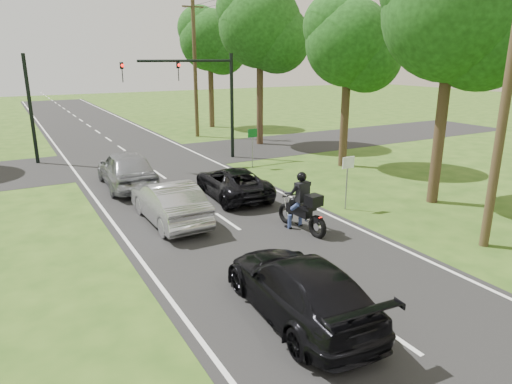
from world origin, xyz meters
The scene contains 18 objects.
ground centered at (0.00, 0.00, 0.00)m, with size 140.00×140.00×0.00m, color #294814.
road centered at (0.00, 10.00, 0.01)m, with size 8.00×100.00×0.01m, color black.
cross_road centered at (0.00, 16.00, 0.01)m, with size 60.00×7.00×0.01m, color black.
motorcycle_rider centered at (1.88, 1.92, 0.83)m, with size 0.74×2.45×2.11m.
dark_suv centered at (1.55, 6.69, 0.65)m, with size 2.13×4.62×1.28m, color black.
silver_sedan centered at (-1.85, 5.00, 0.77)m, with size 1.60×4.60×1.51m, color #ADACB1.
silver_suv centered at (-2.01, 10.41, 0.88)m, with size 2.05×5.10×1.74m, color gray.
dark_car_behind centered at (-1.31, -2.50, 0.73)m, with size 2.00×4.92×1.43m, color black.
traffic_signal centered at (3.34, 14.00, 4.14)m, with size 6.38×0.44×6.00m.
signal_pole_far centered at (-5.20, 18.00, 3.00)m, with size 0.20×0.20×6.00m, color black.
utility_pole_near centered at (6.20, -2.00, 5.08)m, with size 1.60×0.28×10.00m.
utility_pole_far centered at (6.20, 22.00, 5.08)m, with size 1.60×0.28×10.00m.
sign_white centered at (4.70, 2.98, 1.60)m, with size 0.55×0.07×2.12m.
sign_green centered at (4.90, 10.98, 1.60)m, with size 0.55×0.07×2.12m.
tree_row_b centered at (8.79, 1.76, 7.13)m, with size 5.60×5.43×10.06m.
tree_row_c centered at (9.75, 8.80, 6.23)m, with size 4.80×4.65×8.76m.
tree_row_d centered at (9.10, 16.76, 7.43)m, with size 5.76×5.58×10.45m.
tree_row_e centered at (9.48, 25.78, 6.83)m, with size 5.28×5.12×9.61m.
Camera 1 is at (-6.78, -10.21, 5.79)m, focal length 32.00 mm.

